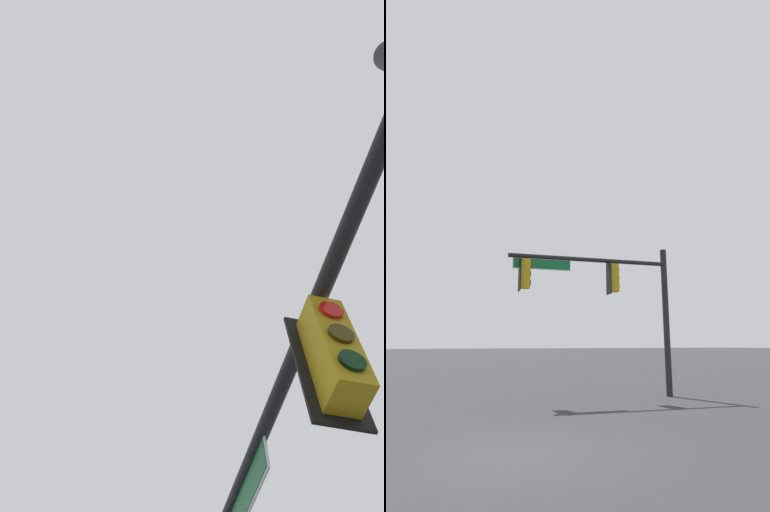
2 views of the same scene
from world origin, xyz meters
The scene contains 2 objects.
ground_plane centered at (0.00, 0.00, 0.00)m, with size 400.00×400.00×0.00m, color #2D2D30.
signal_pole_near centered at (-5.48, -5.95, 4.02)m, with size 6.41×1.28×5.77m.
Camera 2 is at (2.25, 7.48, 1.94)m, focal length 28.00 mm.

